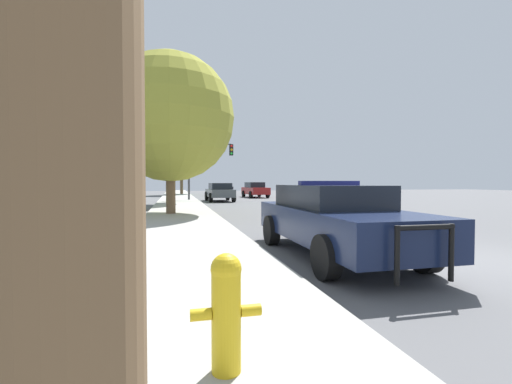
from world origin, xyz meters
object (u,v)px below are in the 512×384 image
car_background_oncoming (255,189)px  tree_sidewalk_mid (168,119)px  fire_hydrant (226,309)px  car_background_midblock (220,192)px  traffic_light (208,158)px  tree_sidewalk_far (181,159)px  tree_sidewalk_near (170,118)px  police_car (333,218)px  car_background_distant (223,188)px

car_background_oncoming → tree_sidewalk_mid: tree_sidewalk_mid is taller
fire_hydrant → car_background_midblock: 24.58m
traffic_light → tree_sidewalk_far: tree_sidewalk_far is taller
tree_sidewalk_mid → tree_sidewalk_far: bearing=86.0°
tree_sidewalk_far → tree_sidewalk_near: 25.41m
car_background_midblock → tree_sidewalk_near: size_ratio=0.62×
police_car → car_background_midblock: bearing=-90.8°
tree_sidewalk_near → car_background_midblock: bearing=72.4°
fire_hydrant → car_background_oncoming: bearing=76.4°
fire_hydrant → tree_sidewalk_near: bearing=92.3°
police_car → tree_sidewalk_mid: (-3.53, 17.61, 5.01)m
car_background_distant → tree_sidewalk_mid: bearing=-113.1°
car_background_oncoming → tree_sidewalk_mid: bearing=44.4°
police_car → tree_sidewalk_near: tree_sidewalk_near is taller
car_background_oncoming → tree_sidewalk_mid: size_ratio=0.53×
traffic_light → car_background_midblock: (0.87, -0.49, -2.62)m
tree_sidewalk_far → police_car: bearing=-86.1°
fire_hydrant → tree_sidewalk_far: size_ratio=0.13×
car_background_midblock → tree_sidewalk_far: (-2.66, 14.01, 3.41)m
traffic_light → tree_sidewalk_mid: (-2.98, -3.31, 2.39)m
car_background_oncoming → tree_sidewalk_near: bearing=62.5°
tree_sidewalk_far → tree_sidewalk_near: tree_sidewalk_near is taller
police_car → car_background_midblock: (0.32, 20.42, -0.01)m
car_background_distant → tree_sidewalk_near: (-6.10, -27.41, 3.57)m
police_car → tree_sidewalk_far: (-2.34, 34.43, 3.40)m
fire_hydrant → car_background_distant: size_ratio=0.21×
fire_hydrant → car_background_midblock: size_ratio=0.20×
car_background_midblock → car_background_distant: size_ratio=1.07×
car_background_midblock → car_background_distant: car_background_midblock is taller
traffic_light → car_background_midblock: 2.81m
car_background_oncoming → tree_sidewalk_near: size_ratio=0.65×
car_background_distant → car_background_midblock: bearing=-103.3°
police_car → car_background_midblock: size_ratio=1.16×
fire_hydrant → tree_sidewalk_far: (0.44, 38.39, 3.59)m
fire_hydrant → tree_sidewalk_far: 38.56m
car_background_distant → tree_sidewalk_near: tree_sidewalk_near is taller
fire_hydrant → car_background_oncoming: size_ratio=0.19×
traffic_light → tree_sidewalk_far: size_ratio=0.71×
traffic_light → tree_sidewalk_mid: tree_sidewalk_mid is taller
police_car → traffic_light: bearing=-88.4°
car_background_midblock → tree_sidewalk_far: bearing=99.3°
tree_sidewalk_far → tree_sidewalk_mid: 16.94m
car_background_midblock → tree_sidewalk_near: 12.46m
police_car → tree_sidewalk_near: (-3.30, 9.04, 3.53)m
car_background_midblock → tree_sidewalk_mid: 6.92m
fire_hydrant → car_background_oncoming: (7.38, 30.44, 0.19)m
fire_hydrant → tree_sidewalk_near: size_ratio=0.12×
car_background_distant → tree_sidewalk_near: 28.31m
police_car → car_background_oncoming: police_car is taller
car_background_midblock → tree_sidewalk_far: size_ratio=0.68×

